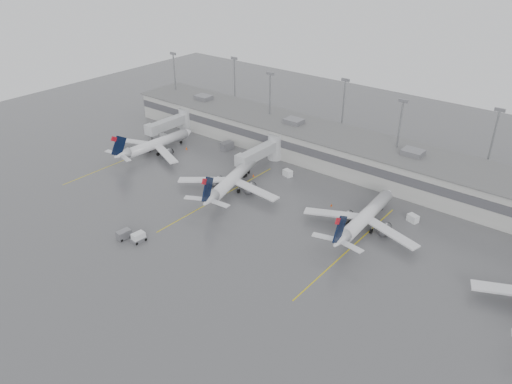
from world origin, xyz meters
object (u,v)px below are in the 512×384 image
Objects in this scene: jet_mid_right at (364,217)px; baggage_tug at (139,238)px; jet_mid_left at (232,179)px; jet_far_left at (154,144)px.

baggage_tug is (-33.89, -32.90, -2.18)m from jet_mid_right.
jet_mid_left is 1.00× the size of jet_mid_right.
jet_far_left reaches higher than baggage_tug.
jet_mid_left is at bearing -175.91° from jet_mid_right.
jet_far_left is at bearing 158.29° from jet_mid_left.
jet_mid_left reaches higher than jet_mid_right.
baggage_tug is at bearing -106.29° from jet_mid_left.
jet_mid_left reaches higher than baggage_tug.
jet_far_left is 0.96× the size of jet_mid_right.
baggage_tug is (-0.37, -28.71, -2.24)m from jet_mid_left.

